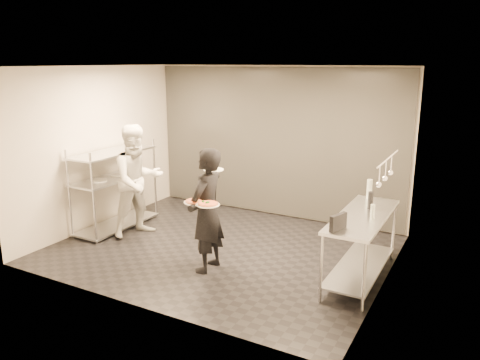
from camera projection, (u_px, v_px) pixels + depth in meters
The scene contains 13 objects.
room_shell at pixel (255, 149), 8.02m from camera, with size 5.00×4.00×2.80m.
pass_rack at pixel (115, 185), 8.16m from camera, with size 0.60×1.60×1.50m.
prep_counter at pixel (362, 236), 6.20m from camera, with size 0.60×1.80×0.92m.
utensil_rail at pixel (386, 170), 5.86m from camera, with size 0.07×1.20×0.31m.
waiter at pixel (207, 211), 6.44m from camera, with size 0.64×0.42×1.75m, color black.
chef at pixel (138, 181), 7.78m from camera, with size 0.91×0.71×1.88m, color silver.
pizza_plate_near at pixel (196, 201), 6.29m from camera, with size 0.32×0.32×0.05m.
pizza_plate_far at pixel (208, 204), 6.11m from camera, with size 0.30×0.30×0.05m.
salad_plate at pixel (213, 168), 6.63m from camera, with size 0.29×0.29×0.07m.
pos_monitor at pixel (338, 222), 5.54m from camera, with size 0.06×0.28×0.20m, color black.
bottle_green at pixel (369, 189), 6.83m from camera, with size 0.08×0.08×0.28m, color gray.
bottle_clear at pixel (373, 212), 5.96m from camera, with size 0.05×0.05×0.18m, color gray.
bottle_dark at pixel (371, 200), 6.32m from camera, with size 0.07×0.07×0.24m, color black.
Camera 1 is at (3.54, -5.89, 2.88)m, focal length 35.00 mm.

